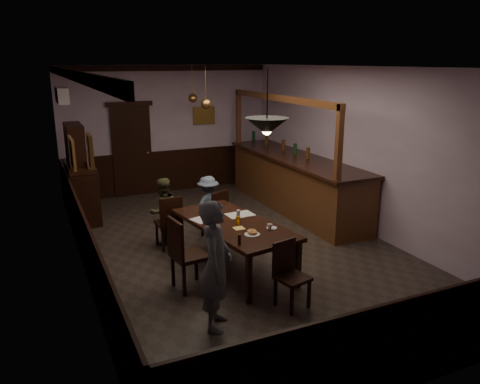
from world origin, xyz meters
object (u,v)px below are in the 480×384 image
chair_far_right (217,212)px  chair_far_left (170,220)px  chair_near (289,271)px  sideboard (80,181)px  dining_table (233,226)px  person_standing (216,265)px  coffee_cup (270,226)px  pendant_iron (267,126)px  bar_counter (295,181)px  pendant_brass_mid (206,104)px  chair_side (184,251)px  soda_can (238,220)px  pendant_brass_far (193,98)px  person_seated_right (208,205)px  person_seated_left (163,211)px

chair_far_right → chair_far_left: bearing=-10.6°
chair_near → sideboard: 5.19m
dining_table → person_standing: size_ratio=1.47×
dining_table → chair_far_right: bearing=79.2°
chair_far_right → coffee_cup: bearing=73.1°
chair_far_left → chair_far_right: bearing=-173.6°
chair_far_left → pendant_iron: bearing=108.6°
bar_counter → pendant_brass_mid: (-1.89, 0.21, 1.68)m
bar_counter → chair_side: bearing=-142.2°
dining_table → pendant_brass_mid: 2.94m
chair_far_left → chair_near: bearing=106.1°
chair_near → soda_can: bearing=85.5°
chair_far_left → pendant_brass_far: bearing=-120.4°
person_standing → person_seated_right: bearing=10.9°
chair_far_left → coffee_cup: bearing=117.9°
person_seated_left → bar_counter: 3.16m
pendant_iron → pendant_brass_mid: bearing=83.5°
person_seated_right → soda_can: size_ratio=9.03×
person_seated_right → soda_can: bearing=72.2°
chair_far_left → pendant_brass_far: 3.42m
sideboard → coffee_cup: bearing=-61.3°
soda_can → pendant_brass_mid: size_ratio=0.15×
dining_table → pendant_brass_far: (0.69, 3.77, 1.61)m
chair_far_right → pendant_iron: size_ratio=1.07×
person_standing → chair_far_right: bearing=8.2°
person_seated_right → pendant_iron: 2.96m
soda_can → person_standing: bearing=-123.8°
dining_table → sideboard: sideboard is taller
chair_far_left → person_seated_left: person_seated_left is taller
chair_far_left → chair_side: 1.55m
dining_table → chair_far_left: chair_far_left is taller
dining_table → chair_side: 0.96m
chair_far_right → chair_side: 2.04m
person_standing → person_seated_right: person_standing is taller
pendant_brass_mid → pendant_brass_far: bearing=81.7°
person_seated_left → soda_can: bearing=93.8°
person_seated_left → chair_far_right: bearing=151.6°
soda_can → pendant_brass_mid: (0.46, 2.51, 1.49)m
pendant_iron → pendant_brass_far: (0.57, 4.56, 0.01)m
pendant_iron → chair_far_left: bearing=111.6°
chair_near → coffee_cup: (0.15, 0.81, 0.32)m
person_standing → sideboard: size_ratio=0.83×
chair_far_right → pendant_iron: bearing=66.6°
person_seated_left → dining_table: bearing=94.3°
chair_far_left → person_seated_left: 0.29m
dining_table → sideboard: (-1.82, 3.46, 0.08)m
chair_far_left → person_standing: size_ratio=0.58×
person_standing → chair_far_left: bearing=25.9°
dining_table → pendant_brass_far: size_ratio=2.88×
pendant_brass_far → chair_far_left: bearing=-117.5°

